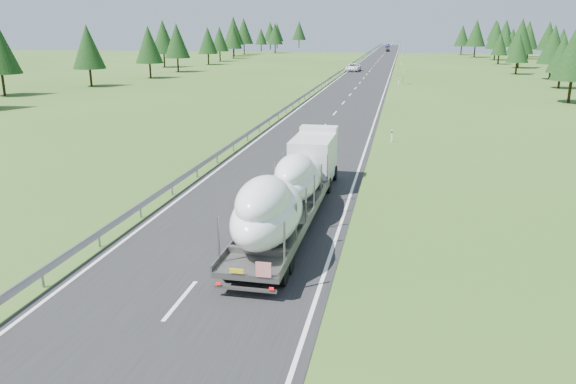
% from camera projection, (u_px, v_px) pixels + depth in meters
% --- Properties ---
extents(ground, '(400.00, 400.00, 0.00)m').
position_uv_depth(ground, '(181.00, 301.00, 19.46)').
color(ground, '#33531B').
rests_on(ground, ground).
extents(road_surface, '(10.00, 400.00, 0.02)m').
position_uv_depth(road_surface, '(367.00, 74.00, 113.50)').
color(road_surface, black).
rests_on(road_surface, ground).
extents(guardrail, '(0.10, 400.00, 0.76)m').
position_uv_depth(guardrail, '(341.00, 71.00, 114.28)').
color(guardrail, slate).
rests_on(guardrail, ground).
extents(marker_posts, '(0.13, 350.08, 1.00)m').
position_uv_depth(marker_posts, '(402.00, 58.00, 163.84)').
color(marker_posts, silver).
rests_on(marker_posts, ground).
extents(highway_sign, '(0.08, 0.90, 2.60)m').
position_uv_depth(highway_sign, '(403.00, 73.00, 92.82)').
color(highway_sign, slate).
rests_on(highway_sign, ground).
extents(tree_line_right, '(28.37, 282.89, 12.49)m').
position_uv_depth(tree_line_right, '(566.00, 39.00, 117.28)').
color(tree_line_right, black).
rests_on(tree_line_right, ground).
extents(tree_line_left, '(15.69, 283.31, 12.58)m').
position_uv_depth(tree_line_left, '(190.00, 36.00, 136.93)').
color(tree_line_left, black).
rests_on(tree_line_left, ground).
extents(boat_truck, '(2.62, 17.53, 3.69)m').
position_uv_depth(boat_truck, '(291.00, 185.00, 26.51)').
color(boat_truck, silver).
rests_on(boat_truck, ground).
extents(distant_van, '(3.22, 6.18, 1.66)m').
position_uv_depth(distant_van, '(353.00, 67.00, 120.35)').
color(distant_van, white).
rests_on(distant_van, ground).
extents(distant_car_dark, '(1.66, 3.93, 1.32)m').
position_uv_depth(distant_car_dark, '(388.00, 50.00, 218.60)').
color(distant_car_dark, black).
rests_on(distant_car_dark, ground).
extents(distant_car_blue, '(1.94, 4.92, 1.60)m').
position_uv_depth(distant_car_blue, '(388.00, 46.00, 264.10)').
color(distant_car_blue, '#181B44').
rests_on(distant_car_blue, ground).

